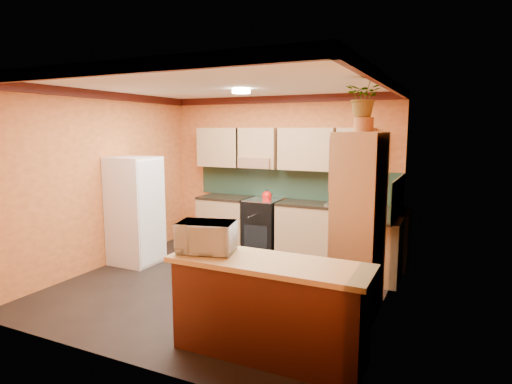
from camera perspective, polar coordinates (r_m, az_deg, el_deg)
room_shell at (r=5.89m, az=-3.22°, el=7.97°), size 4.24×4.24×2.72m
base_cabinets_back at (r=7.31m, az=5.38°, el=-5.01°), size 3.65×0.60×0.88m
countertop_back at (r=7.22m, az=5.43°, el=-1.45°), size 3.65×0.62×0.04m
stove at (r=7.54m, az=0.91°, el=-4.44°), size 0.58×0.58×0.91m
kettle at (r=7.35m, az=1.46°, el=-0.45°), size 0.21×0.21×0.18m
sink at (r=6.99m, az=11.41°, el=-1.62°), size 0.48×0.40×0.03m
base_cabinets_right at (r=6.30m, az=15.08°, el=-7.46°), size 0.60×0.80×0.88m
countertop_right at (r=6.20m, az=15.25°, el=-3.36°), size 0.62×0.80×0.04m
fridge at (r=7.05m, az=-15.82°, el=-2.40°), size 0.68×0.66×1.70m
pantry at (r=5.08m, az=13.59°, el=-4.14°), size 0.48×0.90×2.10m
fern_pot at (r=5.01m, az=14.16°, el=8.71°), size 0.22×0.22×0.16m
fern at (r=5.02m, az=14.29°, el=12.19°), size 0.42×0.37×0.45m
breakfast_bar at (r=4.16m, az=1.71°, el=-15.57°), size 1.80×0.55×0.88m
bar_top at (r=4.00m, az=1.74°, el=-9.46°), size 1.90×0.65×0.05m
microwave at (r=4.25m, az=-6.62°, el=-5.96°), size 0.62×0.49×0.30m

